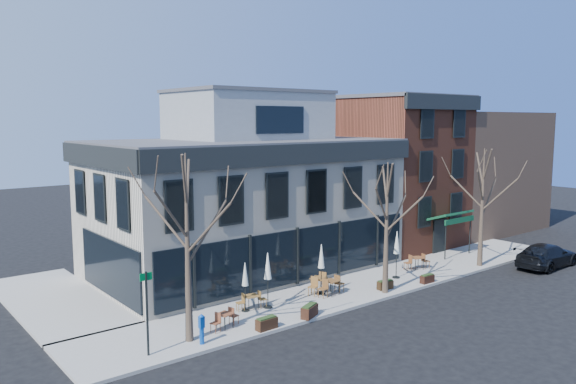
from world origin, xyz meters
TOP-DOWN VIEW (x-y plane):
  - ground at (0.00, 0.00)m, footprint 120.00×120.00m
  - sidewalk_front at (3.25, -2.15)m, footprint 33.50×4.70m
  - sidewalk_side at (-11.25, 6.00)m, footprint 4.50×12.00m
  - corner_building at (0.07, 5.07)m, footprint 18.39×10.39m
  - red_brick_building at (13.00, 4.98)m, footprint 8.20×11.78m
  - bg_building at (23.00, 6.00)m, footprint 12.00×12.00m
  - tree_corner at (-8.49, -3.20)m, footprint 3.93×3.98m
  - tree_mid at (3.01, -3.90)m, footprint 3.50×3.55m
  - tree_right at (12.01, -3.90)m, footprint 3.72×3.77m
  - sign_pole at (-10.50, -3.50)m, footprint 0.50×0.10m
  - parked_sedan at (15.53, -6.49)m, footprint 5.26×2.15m
  - call_box at (-8.28, -3.85)m, footprint 0.26×0.26m
  - cafe_set_0 at (-6.58, -2.94)m, footprint 1.64×0.78m
  - cafe_set_1 at (-4.17, -1.58)m, footprint 1.64×0.75m
  - cafe_set_2 at (0.45, -2.38)m, footprint 1.86×0.82m
  - cafe_set_3 at (0.22, -1.64)m, footprint 1.92×1.16m
  - cafe_set_5 at (8.17, -1.93)m, footprint 1.80×0.96m
  - umbrella_0 at (-4.58, -1.65)m, footprint 0.39×0.39m
  - umbrella_1 at (-3.43, -1.94)m, footprint 0.45×0.45m
  - umbrella_2 at (0.09, -1.97)m, footprint 0.44×0.44m
  - umbrella_3 at (5.63, -2.42)m, footprint 0.45×0.45m
  - planter_0 at (-5.19, -4.20)m, footprint 1.01×0.43m
  - planter_1 at (-2.66, -4.20)m, footprint 1.15×0.82m
  - planter_2 at (3.44, -3.51)m, footprint 0.96×0.50m
  - planter_3 at (6.24, -4.20)m, footprint 0.91×0.40m

SIDE VIEW (x-z plane):
  - ground at x=0.00m, z-range 0.00..0.00m
  - sidewalk_front at x=3.25m, z-range 0.00..0.15m
  - sidewalk_side at x=-11.25m, z-range 0.00..0.15m
  - planter_3 at x=6.24m, z-range 0.15..0.65m
  - planter_2 at x=3.44m, z-range 0.15..0.66m
  - planter_0 at x=-5.19m, z-range 0.15..0.71m
  - planter_1 at x=-2.66m, z-range 0.15..0.75m
  - cafe_set_0 at x=-6.58m, z-range 0.16..1.00m
  - cafe_set_1 at x=-4.17m, z-range 0.16..1.00m
  - cafe_set_5 at x=8.17m, z-range 0.16..1.09m
  - cafe_set_2 at x=0.45m, z-range 0.16..1.13m
  - cafe_set_3 at x=0.22m, z-range 0.16..1.16m
  - parked_sedan at x=15.53m, z-range 0.00..1.53m
  - call_box at x=-8.28m, z-range 0.19..1.49m
  - umbrella_0 at x=-4.58m, z-range 0.65..3.08m
  - sign_pole at x=-10.50m, z-range 0.37..3.77m
  - umbrella_2 at x=0.09m, z-range 0.71..3.44m
  - umbrella_3 at x=5.63m, z-range 0.72..3.51m
  - umbrella_1 at x=-3.43m, z-range 0.72..3.52m
  - tree_mid at x=3.01m, z-range 0.27..7.31m
  - tree_right at x=12.01m, z-range 0.28..7.76m
  - tree_corner at x=-8.49m, z-range 0.29..8.21m
  - corner_building at x=0.07m, z-range -0.83..10.27m
  - bg_building at x=23.00m, z-range 0.00..10.00m
  - red_brick_building at x=13.00m, z-range 0.05..11.22m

